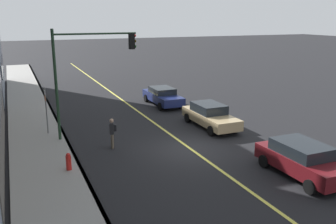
{
  "coord_description": "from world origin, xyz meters",
  "views": [
    {
      "loc": [
        -16.64,
        8.37,
        6.82
      ],
      "look_at": [
        0.92,
        0.88,
        1.88
      ],
      "focal_mm": 39.62,
      "sensor_mm": 36.0,
      "label": 1
    }
  ],
  "objects_px": {
    "pedestrian_with_backpack": "(112,131)",
    "fire_hydrant": "(69,163)",
    "car_maroon": "(302,159)",
    "car_navy": "(163,96)",
    "car_tan": "(210,115)",
    "street_sign_post": "(46,108)",
    "traffic_light_mast": "(87,64)"
  },
  "relations": [
    {
      "from": "car_navy",
      "to": "fire_hydrant",
      "type": "bearing_deg",
      "value": 139.93
    },
    {
      "from": "pedestrian_with_backpack",
      "to": "street_sign_post",
      "type": "xyz_separation_m",
      "value": [
        3.61,
        2.96,
        0.72
      ]
    },
    {
      "from": "traffic_light_mast",
      "to": "fire_hydrant",
      "type": "distance_m",
      "value": 6.23
    },
    {
      "from": "car_tan",
      "to": "car_navy",
      "type": "distance_m",
      "value": 6.78
    },
    {
      "from": "car_tan",
      "to": "pedestrian_with_backpack",
      "type": "bearing_deg",
      "value": 101.89
    },
    {
      "from": "pedestrian_with_backpack",
      "to": "street_sign_post",
      "type": "height_order",
      "value": "street_sign_post"
    },
    {
      "from": "pedestrian_with_backpack",
      "to": "fire_hydrant",
      "type": "xyz_separation_m",
      "value": [
        -2.39,
        2.66,
        -0.48
      ]
    },
    {
      "from": "car_tan",
      "to": "car_navy",
      "type": "bearing_deg",
      "value": 3.96
    },
    {
      "from": "car_maroon",
      "to": "traffic_light_mast",
      "type": "height_order",
      "value": "traffic_light_mast"
    },
    {
      "from": "car_navy",
      "to": "pedestrian_with_backpack",
      "type": "distance_m",
      "value": 10.27
    },
    {
      "from": "car_maroon",
      "to": "car_navy",
      "type": "distance_m",
      "value": 14.92
    },
    {
      "from": "car_maroon",
      "to": "traffic_light_mast",
      "type": "relative_size",
      "value": 0.71
    },
    {
      "from": "traffic_light_mast",
      "to": "street_sign_post",
      "type": "bearing_deg",
      "value": 56.88
    },
    {
      "from": "traffic_light_mast",
      "to": "street_sign_post",
      "type": "xyz_separation_m",
      "value": [
        1.45,
        2.22,
        -2.6
      ]
    },
    {
      "from": "car_navy",
      "to": "street_sign_post",
      "type": "distance_m",
      "value": 10.3
    },
    {
      "from": "car_maroon",
      "to": "fire_hydrant",
      "type": "distance_m",
      "value": 10.32
    },
    {
      "from": "car_navy",
      "to": "street_sign_post",
      "type": "bearing_deg",
      "value": 116.38
    },
    {
      "from": "car_tan",
      "to": "street_sign_post",
      "type": "distance_m",
      "value": 9.94
    },
    {
      "from": "traffic_light_mast",
      "to": "car_tan",
      "type": "bearing_deg",
      "value": -95.8
    },
    {
      "from": "street_sign_post",
      "to": "car_navy",
      "type": "bearing_deg",
      "value": -63.62
    },
    {
      "from": "fire_hydrant",
      "to": "pedestrian_with_backpack",
      "type": "bearing_deg",
      "value": -48.01
    },
    {
      "from": "traffic_light_mast",
      "to": "car_navy",
      "type": "bearing_deg",
      "value": -49.25
    },
    {
      "from": "car_navy",
      "to": "street_sign_post",
      "type": "xyz_separation_m",
      "value": [
        -4.56,
        9.19,
        0.95
      ]
    },
    {
      "from": "car_maroon",
      "to": "car_navy",
      "type": "bearing_deg",
      "value": 1.8
    },
    {
      "from": "traffic_light_mast",
      "to": "street_sign_post",
      "type": "height_order",
      "value": "traffic_light_mast"
    },
    {
      "from": "car_maroon",
      "to": "car_tan",
      "type": "xyz_separation_m",
      "value": [
        8.15,
        0.0,
        -0.04
      ]
    },
    {
      "from": "car_tan",
      "to": "street_sign_post",
      "type": "xyz_separation_m",
      "value": [
        2.2,
        9.65,
        0.91
      ]
    },
    {
      "from": "car_maroon",
      "to": "car_tan",
      "type": "relative_size",
      "value": 0.92
    },
    {
      "from": "street_sign_post",
      "to": "fire_hydrant",
      "type": "xyz_separation_m",
      "value": [
        -6.0,
        -0.3,
        -1.2
      ]
    },
    {
      "from": "car_navy",
      "to": "pedestrian_with_backpack",
      "type": "relative_size",
      "value": 2.92
    },
    {
      "from": "pedestrian_with_backpack",
      "to": "fire_hydrant",
      "type": "height_order",
      "value": "pedestrian_with_backpack"
    },
    {
      "from": "pedestrian_with_backpack",
      "to": "car_tan",
      "type": "bearing_deg",
      "value": -78.11
    }
  ]
}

